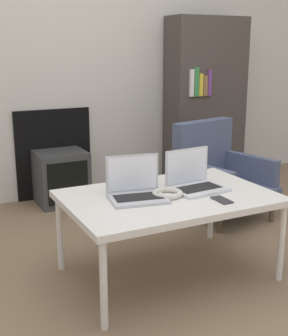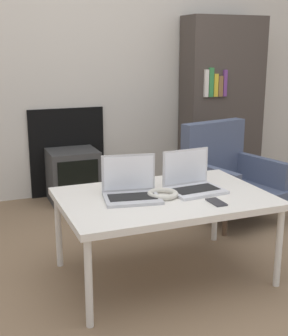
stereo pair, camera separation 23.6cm
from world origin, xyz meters
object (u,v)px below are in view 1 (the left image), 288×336
phone (222,200)px  tv (61,178)px  laptop_left (136,189)px  headphones (168,193)px  armchair (217,171)px  laptop_right (194,181)px

phone → tv: 1.78m
laptop_left → phone: laptop_left is taller
laptop_left → headphones: laptop_left is taller
laptop_left → armchair: armchair is taller
armchair → laptop_right: bearing=-146.5°
phone → tv: phone is taller
laptop_right → headphones: 0.21m
phone → armchair: 1.15m
laptop_right → headphones: laptop_right is taller
phone → armchair: bearing=55.8°
laptop_right → armchair: 0.97m
tv → armchair: (1.00, -0.78, 0.12)m
laptop_left → headphones: 0.18m
headphones → laptop_left: bearing=162.9°
armchair → laptop_left: bearing=-159.0°
laptop_right → tv: bearing=98.5°
laptop_right → tv: 1.54m
laptop_right → armchair: bearing=41.9°
laptop_left → headphones: size_ratio=1.96×
armchair → headphones: bearing=-152.2°
laptop_left → phone: size_ratio=2.63×
phone → armchair: armchair is taller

